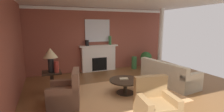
# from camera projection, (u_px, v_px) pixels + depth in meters

# --- Properties ---
(ground_plane) EXTENTS (8.41, 8.41, 0.00)m
(ground_plane) POSITION_uv_depth(u_px,v_px,m) (127.00, 90.00, 5.47)
(ground_plane) COLOR brown
(wall_fireplace) EXTENTS (7.07, 0.12, 2.90)m
(wall_fireplace) POSITION_uv_depth(u_px,v_px,m) (100.00, 40.00, 7.83)
(wall_fireplace) COLOR brown
(wall_fireplace) RESTS_ON ground_plane
(wall_window) EXTENTS (0.12, 6.25, 2.90)m
(wall_window) POSITION_uv_depth(u_px,v_px,m) (9.00, 52.00, 4.26)
(wall_window) COLOR brown
(wall_window) RESTS_ON ground_plane
(crown_moulding) EXTENTS (7.07, 0.08, 0.12)m
(crown_moulding) POSITION_uv_depth(u_px,v_px,m) (100.00, 10.00, 7.51)
(crown_moulding) COLOR white
(area_rug) EXTENTS (3.14, 2.47, 0.01)m
(area_rug) POSITION_uv_depth(u_px,v_px,m) (125.00, 93.00, 5.25)
(area_rug) COLOR tan
(area_rug) RESTS_ON ground_plane
(fireplace) EXTENTS (1.80, 0.35, 1.22)m
(fireplace) POSITION_uv_depth(u_px,v_px,m) (99.00, 59.00, 7.75)
(fireplace) COLOR white
(fireplace) RESTS_ON ground_plane
(mantel_mirror) EXTENTS (1.17, 0.04, 1.01)m
(mantel_mirror) POSITION_uv_depth(u_px,v_px,m) (98.00, 31.00, 7.62)
(mantel_mirror) COLOR silver
(sofa) EXTENTS (1.14, 2.19, 0.85)m
(sofa) POSITION_uv_depth(u_px,v_px,m) (168.00, 76.00, 6.07)
(sofa) COLOR #BCB299
(sofa) RESTS_ON ground_plane
(armchair_near_window) EXTENTS (0.96, 0.96, 0.95)m
(armchair_near_window) POSITION_uv_depth(u_px,v_px,m) (66.00, 94.00, 4.43)
(armchair_near_window) COLOR brown
(armchair_near_window) RESTS_ON ground_plane
(armchair_facing_fireplace) EXTENTS (0.91, 0.91, 0.95)m
(armchair_facing_fireplace) POSITION_uv_depth(u_px,v_px,m) (155.00, 107.00, 3.74)
(armchair_facing_fireplace) COLOR #9E7A4C
(armchair_facing_fireplace) RESTS_ON ground_plane
(coffee_table) EXTENTS (1.00, 1.00, 0.45)m
(coffee_table) POSITION_uv_depth(u_px,v_px,m) (125.00, 83.00, 5.19)
(coffee_table) COLOR #2D2319
(coffee_table) RESTS_ON ground_plane
(side_table) EXTENTS (0.56, 0.56, 0.70)m
(side_table) POSITION_uv_depth(u_px,v_px,m) (52.00, 81.00, 5.19)
(side_table) COLOR #2D2319
(side_table) RESTS_ON ground_plane
(table_lamp) EXTENTS (0.44, 0.44, 0.75)m
(table_lamp) POSITION_uv_depth(u_px,v_px,m) (50.00, 55.00, 5.03)
(table_lamp) COLOR black
(table_lamp) RESTS_ON side_table
(vase_tall_corner) EXTENTS (0.26, 0.26, 0.61)m
(vase_tall_corner) POSITION_uv_depth(u_px,v_px,m) (134.00, 63.00, 8.17)
(vase_tall_corner) COLOR #33703D
(vase_tall_corner) RESTS_ON ground_plane
(vase_mantel_right) EXTENTS (0.13, 0.13, 0.41)m
(vase_mantel_right) POSITION_uv_depth(u_px,v_px,m) (110.00, 40.00, 7.76)
(vase_mantel_right) COLOR #33703D
(vase_mantel_right) RESTS_ON fireplace
(vase_mantel_left) EXTENTS (0.16, 0.16, 0.26)m
(vase_mantel_left) POSITION_uv_depth(u_px,v_px,m) (87.00, 43.00, 7.36)
(vase_mantel_left) COLOR black
(vase_mantel_left) RESTS_ON fireplace
(vase_on_side_table) EXTENTS (0.14, 0.14, 0.35)m
(vase_on_side_table) POSITION_uv_depth(u_px,v_px,m) (57.00, 67.00, 5.04)
(vase_on_side_table) COLOR #9E3328
(vase_on_side_table) RESTS_ON side_table
(book_red_cover) EXTENTS (0.29, 0.22, 0.04)m
(book_red_cover) POSITION_uv_depth(u_px,v_px,m) (124.00, 79.00, 5.20)
(book_red_cover) COLOR tan
(book_red_cover) RESTS_ON coffee_table
(potted_plant) EXTENTS (0.56, 0.56, 0.83)m
(potted_plant) POSITION_uv_depth(u_px,v_px,m) (146.00, 58.00, 8.25)
(potted_plant) COLOR #BCB29E
(potted_plant) RESTS_ON ground_plane
(column_white) EXTENTS (0.20, 0.20, 2.90)m
(column_white) POSITION_uv_depth(u_px,v_px,m) (161.00, 39.00, 8.01)
(column_white) COLOR white
(column_white) RESTS_ON ground_plane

